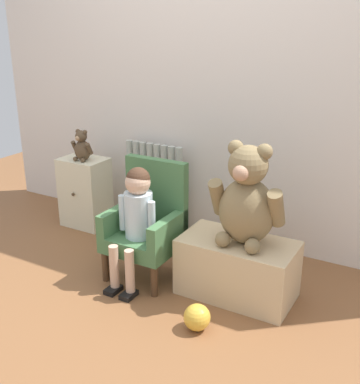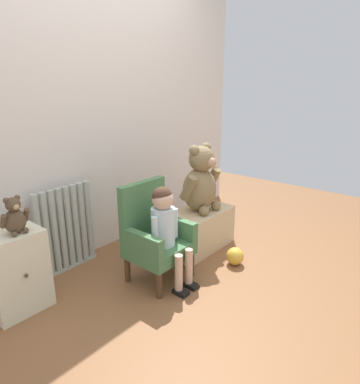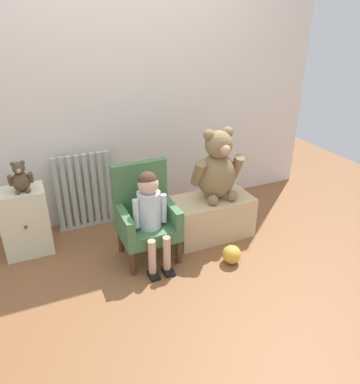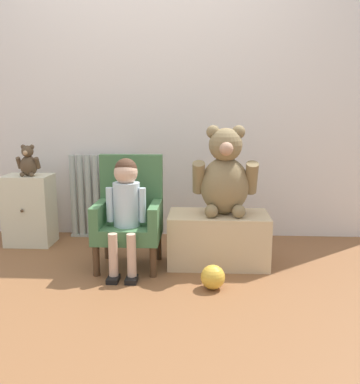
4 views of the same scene
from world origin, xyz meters
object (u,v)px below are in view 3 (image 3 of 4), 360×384
(low_bench, at_px, (211,217))
(small_teddy_bear, at_px, (21,178))
(large_teddy_bear, at_px, (217,168))
(child_figure, at_px, (150,206))
(small_dresser, at_px, (25,222))
(toy_ball, at_px, (232,254))
(radiator, at_px, (84,192))
(child_armchair, at_px, (146,215))

(low_bench, height_order, small_teddy_bear, small_teddy_bear)
(large_teddy_bear, bearing_deg, child_figure, -165.52)
(child_figure, xyz_separation_m, low_bench, (0.59, 0.16, -0.30))
(small_dresser, relative_size, toy_ball, 3.77)
(large_teddy_bear, bearing_deg, low_bench, -174.05)
(small_teddy_bear, bearing_deg, large_teddy_bear, -12.56)
(small_teddy_bear, bearing_deg, small_dresser, 131.84)
(radiator, distance_m, small_dresser, 0.55)
(low_bench, distance_m, small_teddy_bear, 1.51)
(radiator, relative_size, low_bench, 1.01)
(radiator, relative_size, small_dresser, 1.25)
(child_armchair, distance_m, toy_ball, 0.72)
(large_teddy_bear, distance_m, small_teddy_bear, 1.48)
(toy_ball, bearing_deg, small_teddy_bear, 151.43)
(toy_ball, bearing_deg, child_armchair, 145.77)
(large_teddy_bear, relative_size, toy_ball, 4.07)
(small_teddy_bear, bearing_deg, radiator, 27.77)
(radiator, xyz_separation_m, toy_ball, (0.89, -0.99, -0.26))
(child_armchair, bearing_deg, small_teddy_bear, 155.63)
(small_dresser, distance_m, toy_ball, 1.60)
(radiator, xyz_separation_m, small_dresser, (-0.50, -0.21, -0.06))
(radiator, xyz_separation_m, child_figure, (0.34, -0.73, 0.14))
(large_teddy_bear, bearing_deg, small_teddy_bear, 167.44)
(small_dresser, height_order, small_teddy_bear, small_teddy_bear)
(radiator, height_order, small_dresser, radiator)
(child_figure, bearing_deg, small_dresser, 148.51)
(child_figure, height_order, toy_ball, child_figure)
(low_bench, bearing_deg, child_armchair, -175.79)
(low_bench, distance_m, large_teddy_bear, 0.43)
(radiator, height_order, large_teddy_bear, large_teddy_bear)
(large_teddy_bear, bearing_deg, child_armchair, -175.69)
(low_bench, relative_size, small_teddy_bear, 2.82)
(small_dresser, bearing_deg, child_figure, -31.49)
(radiator, distance_m, large_teddy_bear, 1.16)
(small_dresser, xyz_separation_m, small_teddy_bear, (0.03, -0.03, 0.37))
(radiator, bearing_deg, low_bench, -31.43)
(child_armchair, height_order, small_teddy_bear, small_teddy_bear)
(small_dresser, height_order, child_armchair, child_armchair)
(large_teddy_bear, height_order, toy_ball, large_teddy_bear)
(radiator, distance_m, child_armchair, 0.70)
(low_bench, xyz_separation_m, toy_ball, (-0.04, -0.42, -0.10))
(child_armchair, distance_m, small_teddy_bear, 0.94)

